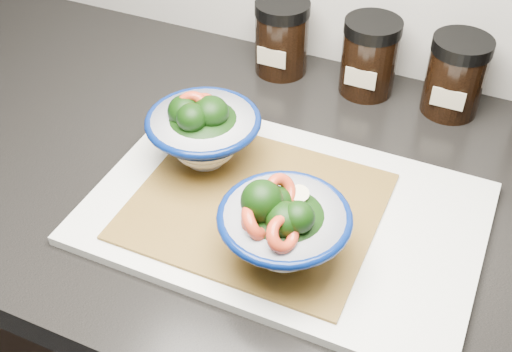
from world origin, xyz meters
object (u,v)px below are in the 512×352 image
at_px(cutting_board, 285,213).
at_px(spice_jar_c, 456,76).
at_px(bowl_right, 283,227).
at_px(bowl_left, 203,131).
at_px(spice_jar_a, 282,37).
at_px(spice_jar_b, 369,57).

bearing_deg(cutting_board, spice_jar_c, 66.03).
bearing_deg(bowl_right, spice_jar_c, 73.90).
relative_size(bowl_left, spice_jar_a, 1.25).
relative_size(spice_jar_a, spice_jar_c, 1.00).
relative_size(cutting_board, spice_jar_a, 3.98).
relative_size(cutting_board, spice_jar_c, 3.98).
bearing_deg(bowl_right, spice_jar_b, 92.58).
relative_size(bowl_left, spice_jar_c, 1.25).
distance_m(spice_jar_b, spice_jar_c, 0.12).
distance_m(bowl_right, spice_jar_b, 0.37).
bearing_deg(bowl_right, cutting_board, 109.47).
xyz_separation_m(bowl_right, spice_jar_a, (-0.15, 0.37, -0.00)).
bearing_deg(bowl_left, cutting_board, -17.37).
relative_size(bowl_right, spice_jar_b, 1.24).
height_order(cutting_board, bowl_right, bowl_right).
bearing_deg(spice_jar_b, spice_jar_c, 0.00).
bearing_deg(spice_jar_b, bowl_left, -117.57).
height_order(cutting_board, spice_jar_c, spice_jar_c).
relative_size(bowl_left, spice_jar_b, 1.25).
distance_m(bowl_left, spice_jar_c, 0.36).
xyz_separation_m(cutting_board, bowl_right, (0.03, -0.07, 0.06)).
distance_m(bowl_right, spice_jar_a, 0.40).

